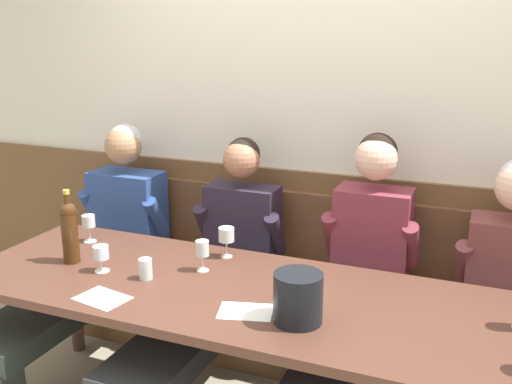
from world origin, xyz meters
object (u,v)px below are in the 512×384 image
(wine_glass_mid_left, at_px, (101,254))
(water_tumbler_left, at_px, (146,269))
(wine_glass_left_end, at_px, (89,222))
(person_left_seat, at_px, (92,253))
(wine_bottle_green_tall, at_px, (70,230))
(wine_glass_near_bucket, at_px, (202,250))
(wine_glass_center_rear, at_px, (226,236))
(person_center_right_seat, at_px, (355,292))
(ice_bucket, at_px, (298,298))
(wall_bench, at_px, (300,316))
(person_center_left_seat, at_px, (507,325))
(dining_table, at_px, (248,306))
(person_right_seat, at_px, (211,281))

(wine_glass_mid_left, distance_m, water_tumbler_left, 0.23)
(wine_glass_left_end, bearing_deg, person_left_seat, 126.79)
(wine_bottle_green_tall, distance_m, wine_glass_near_bucket, 0.64)
(wine_glass_near_bucket, relative_size, wine_glass_mid_left, 1.18)
(wine_glass_near_bucket, relative_size, wine_glass_center_rear, 0.97)
(wine_glass_mid_left, bearing_deg, wine_glass_center_rear, 39.94)
(person_center_right_seat, height_order, ice_bucket, person_center_right_seat)
(wall_bench, bearing_deg, wine_glass_near_bucket, -114.34)
(person_left_seat, bearing_deg, wine_glass_mid_left, -47.17)
(person_left_seat, distance_m, wine_glass_near_bucket, 0.87)
(person_center_right_seat, relative_size, person_center_left_seat, 1.00)
(ice_bucket, height_order, water_tumbler_left, ice_bucket)
(water_tumbler_left, bearing_deg, person_center_right_seat, 26.92)
(person_center_left_seat, bearing_deg, wine_glass_center_rear, -178.04)
(person_center_left_seat, height_order, wine_glass_center_rear, person_center_left_seat)
(wine_glass_mid_left, bearing_deg, wine_bottle_green_tall, 169.04)
(wine_glass_near_bucket, xyz_separation_m, wine_glass_center_rear, (0.03, 0.19, 0.01))
(person_left_seat, bearing_deg, wine_glass_center_rear, -3.00)
(wine_glass_left_end, xyz_separation_m, wine_glass_center_rear, (0.75, 0.08, 0.00))
(person_center_left_seat, xyz_separation_m, water_tumbler_left, (-1.49, -0.41, 0.17))
(ice_bucket, height_order, wine_glass_mid_left, ice_bucket)
(wine_glass_left_end, xyz_separation_m, water_tumbler_left, (0.53, -0.29, -0.06))
(wine_glass_left_end, relative_size, wine_glass_near_bucket, 0.99)
(dining_table, bearing_deg, ice_bucket, -31.90)
(wine_bottle_green_tall, relative_size, wine_glass_mid_left, 2.88)
(person_left_seat, relative_size, wine_glass_left_end, 9.25)
(person_center_left_seat, xyz_separation_m, wine_glass_near_bucket, (-1.30, -0.24, 0.22))
(wine_glass_left_end, distance_m, water_tumbler_left, 0.60)
(wine_bottle_green_tall, bearing_deg, person_center_right_seat, 17.25)
(wine_bottle_green_tall, xyz_separation_m, wine_glass_center_rear, (0.65, 0.34, -0.05))
(wine_glass_mid_left, bearing_deg, wine_glass_left_end, 135.07)
(dining_table, height_order, wine_glass_mid_left, wine_glass_mid_left)
(wine_glass_center_rear, bearing_deg, person_center_left_seat, 1.96)
(person_center_left_seat, xyz_separation_m, wine_glass_center_rear, (-1.27, -0.04, 0.23))
(person_center_left_seat, xyz_separation_m, wine_bottle_green_tall, (-1.92, -0.38, 0.28))
(wine_bottle_green_tall, xyz_separation_m, water_tumbler_left, (0.43, -0.03, -0.11))
(person_left_seat, distance_m, wine_glass_center_rear, 0.87)
(ice_bucket, bearing_deg, person_right_seat, 141.28)
(person_center_left_seat, bearing_deg, wine_glass_near_bucket, -169.64)
(wine_glass_center_rear, bearing_deg, person_center_right_seat, 5.26)
(person_right_seat, bearing_deg, wine_glass_center_rear, -5.91)
(person_center_right_seat, bearing_deg, dining_table, -135.51)
(person_center_left_seat, distance_m, wine_glass_mid_left, 1.78)
(wall_bench, bearing_deg, dining_table, -90.00)
(dining_table, height_order, wine_glass_left_end, wine_glass_left_end)
(wall_bench, bearing_deg, ice_bucket, -72.81)
(ice_bucket, bearing_deg, wine_glass_near_bucket, 152.28)
(water_tumbler_left, bearing_deg, person_right_seat, 71.41)
(wine_bottle_green_tall, relative_size, wine_glass_center_rear, 2.38)
(person_left_seat, xyz_separation_m, wine_glass_near_bucket, (0.81, -0.24, 0.22))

